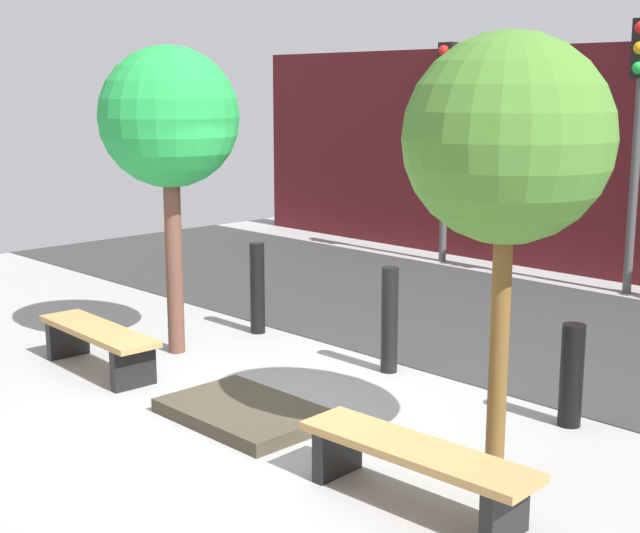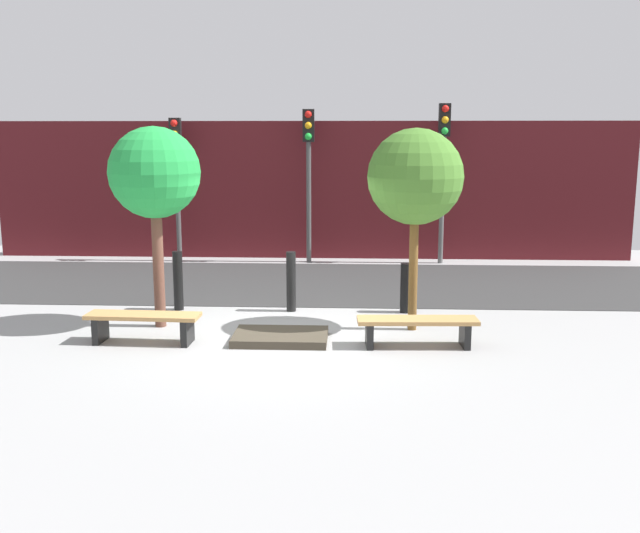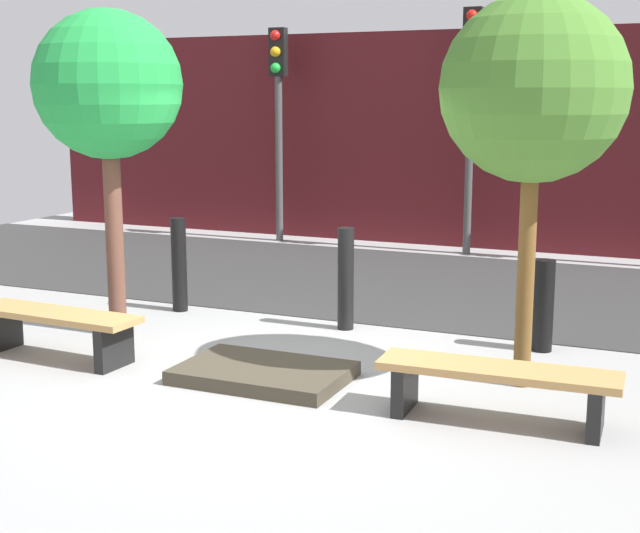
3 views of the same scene
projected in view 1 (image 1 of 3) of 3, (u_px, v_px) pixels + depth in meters
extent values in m
plane|color=#979797|center=(263.00, 413.00, 7.89)|extent=(18.00, 18.00, 0.00)
cube|color=#313131|center=(525.00, 326.00, 10.75)|extent=(18.00, 4.50, 0.01)
cube|color=black|center=(68.00, 338.00, 9.52)|extent=(0.12, 0.45, 0.39)
cube|color=black|center=(133.00, 368.00, 8.53)|extent=(0.12, 0.45, 0.39)
cube|color=#B2844C|center=(98.00, 331.00, 8.98)|extent=(1.74, 0.52, 0.06)
cube|color=black|center=(338.00, 451.00, 6.60)|extent=(0.12, 0.45, 0.37)
cube|color=black|center=(505.00, 513.00, 5.64)|extent=(0.12, 0.45, 0.37)
cube|color=#B2844C|center=(415.00, 450.00, 6.08)|extent=(1.81, 0.52, 0.06)
cube|color=#413A2D|center=(245.00, 412.00, 7.74)|extent=(1.44, 0.96, 0.12)
cylinder|color=brown|center=(174.00, 256.00, 9.51)|extent=(0.18, 0.18, 2.13)
sphere|color=green|center=(169.00, 117.00, 9.22)|extent=(1.47, 1.47, 1.47)
cylinder|color=brown|center=(500.00, 335.00, 6.61)|extent=(0.14, 0.14, 2.06)
sphere|color=#457A2B|center=(508.00, 139.00, 6.32)|extent=(1.52, 1.52, 1.52)
cylinder|color=black|center=(257.00, 288.00, 10.37)|extent=(0.17, 0.17, 1.07)
cylinder|color=black|center=(390.00, 320.00, 8.94)|extent=(0.17, 0.17, 1.08)
cylinder|color=black|center=(572.00, 375.00, 7.52)|extent=(0.20, 0.20, 0.89)
cylinder|color=#484848|center=(445.00, 154.00, 14.44)|extent=(0.12, 0.12, 3.53)
cube|color=black|center=(447.00, 67.00, 14.16)|extent=(0.28, 0.16, 0.78)
sphere|color=red|center=(444.00, 50.00, 14.04)|extent=(0.17, 0.17, 0.17)
sphere|color=orange|center=(443.00, 67.00, 14.09)|extent=(0.17, 0.17, 0.17)
sphere|color=green|center=(443.00, 84.00, 14.14)|extent=(0.17, 0.17, 0.17)
cylinder|color=#484848|center=(636.00, 159.00, 12.13)|extent=(0.12, 0.12, 3.73)
sphere|color=orange|center=(640.00, 48.00, 11.77)|extent=(0.17, 0.17, 0.17)
sphere|color=green|center=(638.00, 68.00, 11.82)|extent=(0.17, 0.17, 0.17)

